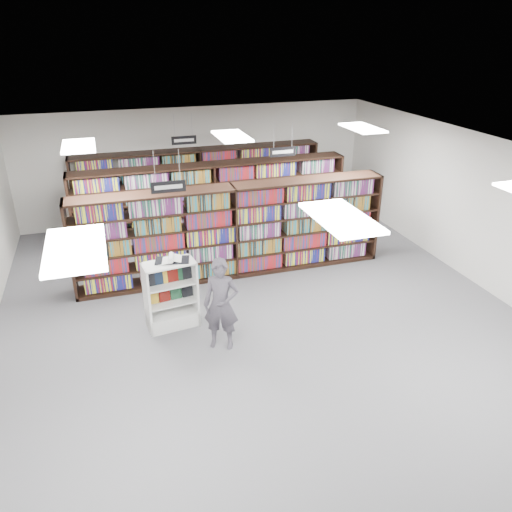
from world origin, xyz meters
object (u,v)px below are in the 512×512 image
object	(u,v)px
bookshelf_row_near	(234,231)
open_book	(172,259)
shopper	(221,304)
endcap_display	(171,303)

from	to	relation	value
bookshelf_row_near	open_book	xyz separation A→B (m)	(-1.63, -1.69, 0.31)
open_book	shopper	distance (m)	1.31
endcap_display	open_book	world-z (taller)	open_book
bookshelf_row_near	shopper	world-z (taller)	bookshelf_row_near
open_book	shopper	world-z (taller)	shopper
bookshelf_row_near	open_book	distance (m)	2.37
endcap_display	shopper	distance (m)	1.28
bookshelf_row_near	shopper	size ratio (longest dim) A/B	4.12
endcap_display	shopper	size ratio (longest dim) A/B	0.78
open_book	bookshelf_row_near	bearing A→B (deg)	58.17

